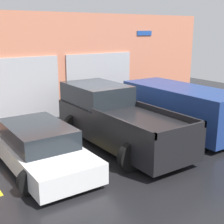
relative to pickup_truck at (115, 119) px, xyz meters
name	(u,v)px	position (x,y,z in m)	size (l,w,h in m)	color
ground_plane	(104,138)	(0.00, 0.73, -0.91)	(28.00, 28.00, 0.00)	black
shophouse_building	(63,68)	(-0.01, 4.02, 1.35)	(15.64, 0.68, 4.57)	#D17A5B
pickup_truck	(115,119)	(0.00, 0.00, 0.00)	(2.55, 5.56, 1.94)	black
sedan_white	(39,147)	(-2.87, -0.28, -0.32)	(2.24, 4.53, 1.24)	white
sedan_side	(181,108)	(2.87, -0.31, 0.04)	(2.42, 4.90, 1.75)	navy
parking_stripe_left	(84,155)	(-1.43, -0.31, -0.90)	(0.12, 2.20, 0.01)	gold
parking_stripe_centre	(152,138)	(1.43, -0.31, -0.90)	(0.12, 2.20, 0.01)	gold
parking_stripe_right	(204,125)	(4.30, -0.31, -0.90)	(0.12, 2.20, 0.01)	gold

